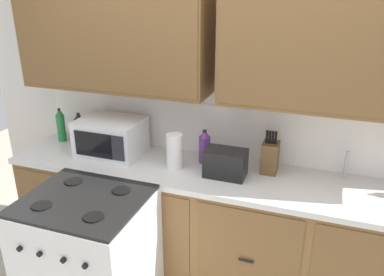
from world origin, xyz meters
name	(u,v)px	position (x,y,z in m)	size (l,w,h in m)	color
wall_unit	(218,70)	(0.00, 0.50, 1.61)	(4.15, 0.40, 2.35)	white
counter_run	(207,225)	(0.00, 0.30, 0.48)	(2.98, 0.64, 0.93)	black
stove_range	(90,260)	(-0.61, -0.33, 0.47)	(0.76, 0.68, 0.95)	white
microwave	(111,137)	(-0.80, 0.34, 1.07)	(0.48, 0.37, 0.28)	white
toaster	(226,163)	(0.13, 0.28, 1.03)	(0.28, 0.18, 0.19)	black
knife_block	(270,157)	(0.41, 0.44, 1.05)	(0.11, 0.14, 0.31)	brown
sink_faucet	(346,165)	(0.91, 0.51, 1.03)	(0.02, 0.02, 0.20)	#B2B5BA
paper_towel_roll	(175,151)	(-0.24, 0.27, 1.06)	(0.12, 0.12, 0.26)	white
bottle_green	(61,125)	(-1.32, 0.44, 1.07)	(0.07, 0.07, 0.28)	#237A38
bottle_dark	(80,128)	(-1.15, 0.45, 1.06)	(0.08, 0.08, 0.26)	black
bottle_violet	(204,147)	(-0.07, 0.43, 1.06)	(0.08, 0.08, 0.25)	#663384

